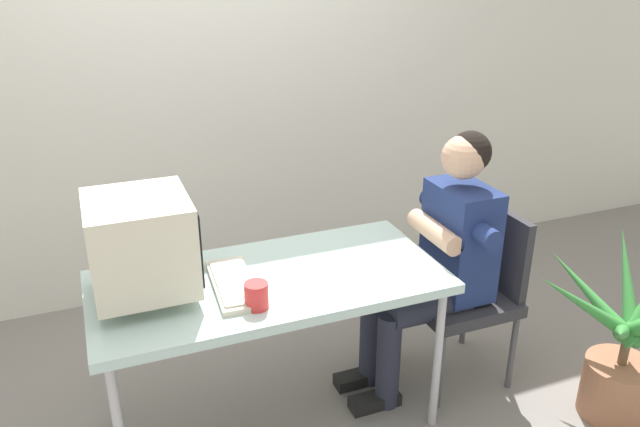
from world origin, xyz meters
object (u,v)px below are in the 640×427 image
at_px(office_chair, 470,285).
at_px(person_seated, 439,256).
at_px(keyboard, 233,284).
at_px(potted_plant, 623,350).
at_px(desk_mug, 256,295).
at_px(desk, 269,288).
at_px(crt_monitor, 142,244).

relative_size(office_chair, person_seated, 0.68).
xyz_separation_m(keyboard, person_seated, (0.96, 0.02, -0.07)).
relative_size(keyboard, potted_plant, 0.52).
xyz_separation_m(office_chair, desk_mug, (-1.11, -0.20, 0.30)).
relative_size(desk, person_seated, 1.14).
height_order(crt_monitor, potted_plant, crt_monitor).
distance_m(person_seated, potted_plant, 0.89).
bearing_deg(person_seated, crt_monitor, 178.89).
distance_m(keyboard, desk_mug, 0.19).
distance_m(desk, keyboard, 0.17).
height_order(desk, person_seated, person_seated).
bearing_deg(keyboard, desk, 8.08).
bearing_deg(desk, crt_monitor, 177.00).
relative_size(office_chair, desk_mug, 8.34).
height_order(crt_monitor, person_seated, person_seated).
bearing_deg(crt_monitor, keyboard, -8.28).
relative_size(crt_monitor, desk_mug, 3.95).
bearing_deg(potted_plant, desk_mug, 168.17).
distance_m(person_seated, desk_mug, 0.95).
distance_m(keyboard, potted_plant, 1.73).
bearing_deg(potted_plant, office_chair, 130.36).
distance_m(office_chair, desk_mug, 1.17).
relative_size(desk, desk_mug, 13.90).
xyz_separation_m(keyboard, desk_mug, (0.05, -0.18, 0.04)).
bearing_deg(keyboard, person_seated, 1.31).
xyz_separation_m(keyboard, potted_plant, (1.61, -0.51, -0.40)).
bearing_deg(office_chair, desk, -180.00).
xyz_separation_m(crt_monitor, keyboard, (0.32, -0.05, -0.21)).
bearing_deg(person_seated, desk_mug, -167.61).
bearing_deg(potted_plant, person_seated, 140.48).
bearing_deg(person_seated, office_chair, -0.00).
height_order(crt_monitor, office_chair, crt_monitor).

